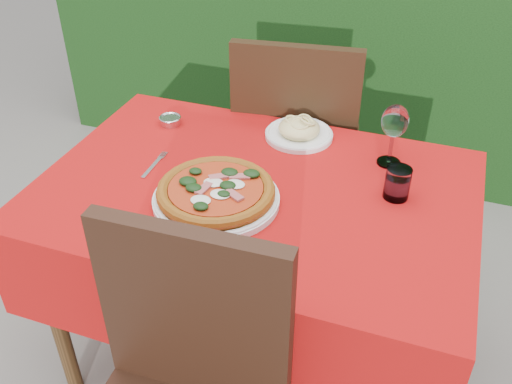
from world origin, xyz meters
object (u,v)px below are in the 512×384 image
(chair_far, at_px, (297,141))
(steel_ramekin, at_px, (170,121))
(water_glass, at_px, (397,185))
(pizza_plate, at_px, (216,193))
(fork, at_px, (152,167))
(pasta_plate, at_px, (299,131))
(wine_glass, at_px, (395,123))

(chair_far, height_order, steel_ramekin, chair_far)
(chair_far, xyz_separation_m, water_glass, (0.43, -0.49, 0.21))
(pizza_plate, height_order, fork, pizza_plate)
(chair_far, bearing_deg, water_glass, 123.56)
(pizza_plate, xyz_separation_m, steel_ramekin, (-0.33, 0.36, -0.02))
(pasta_plate, relative_size, steel_ramekin, 3.23)
(pizza_plate, xyz_separation_m, wine_glass, (0.42, 0.37, 0.11))
(pizza_plate, height_order, water_glass, water_glass)
(pizza_plate, bearing_deg, water_glass, 22.66)
(chair_far, distance_m, water_glass, 0.68)
(chair_far, height_order, pasta_plate, chair_far)
(water_glass, relative_size, wine_glass, 0.47)
(wine_glass, bearing_deg, pizza_plate, -139.02)
(pizza_plate, height_order, steel_ramekin, pizza_plate)
(pizza_plate, bearing_deg, chair_far, 86.46)
(pizza_plate, bearing_deg, fork, 159.26)
(wine_glass, relative_size, steel_ramekin, 2.86)
(water_glass, height_order, wine_glass, wine_glass)
(pizza_plate, distance_m, water_glass, 0.51)
(pizza_plate, relative_size, fork, 2.25)
(pasta_plate, distance_m, fork, 0.50)
(water_glass, bearing_deg, chair_far, 131.13)
(pasta_plate, bearing_deg, wine_glass, -11.51)
(pasta_plate, bearing_deg, pizza_plate, -105.11)
(water_glass, distance_m, wine_glass, 0.20)
(chair_far, xyz_separation_m, steel_ramekin, (-0.37, -0.32, 0.19))
(pasta_plate, bearing_deg, fork, -137.98)
(pasta_plate, xyz_separation_m, wine_glass, (0.31, -0.06, 0.12))
(pasta_plate, distance_m, steel_ramekin, 0.45)
(pizza_plate, distance_m, pasta_plate, 0.44)
(wine_glass, distance_m, steel_ramekin, 0.76)
(pasta_plate, height_order, steel_ramekin, pasta_plate)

